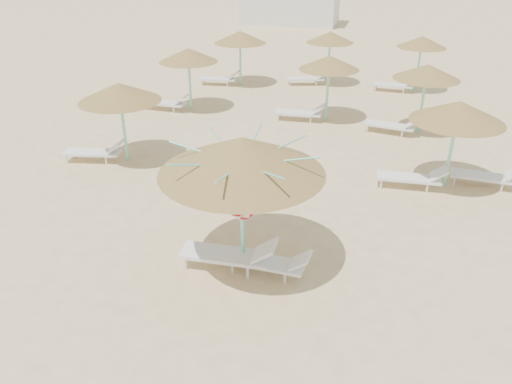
# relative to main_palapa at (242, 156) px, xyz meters

# --- Properties ---
(ground) EXTENTS (120.00, 120.00, 0.00)m
(ground) POSITION_rel_main_palapa_xyz_m (-0.25, 0.27, -2.80)
(ground) COLOR #E1C789
(ground) RESTS_ON ground
(main_palapa) EXTENTS (3.58, 3.58, 3.21)m
(main_palapa) POSITION_rel_main_palapa_xyz_m (0.00, 0.00, 0.00)
(main_palapa) COLOR #80DEC2
(main_palapa) RESTS_ON ground
(lounger_main_a) EXTENTS (2.26, 0.76, 0.81)m
(lounger_main_a) POSITION_rel_main_palapa_xyz_m (-0.23, -0.17, -2.41)
(lounger_main_a) COLOR white
(lounger_main_a) RESTS_ON ground
(lounger_main_b) EXTENTS (1.91, 0.66, 0.68)m
(lounger_main_b) POSITION_rel_main_palapa_xyz_m (0.72, -0.15, -2.47)
(lounger_main_b) COLOR white
(lounger_main_b) RESTS_ON ground
(palapa_field) EXTENTS (14.71, 14.09, 2.70)m
(palapa_field) POSITION_rel_main_palapa_xyz_m (-0.54, 10.77, -0.49)
(palapa_field) COLOR #80DEC2
(palapa_field) RESTS_ON ground
(service_hut) EXTENTS (8.40, 4.40, 3.25)m
(service_hut) POSITION_rel_main_palapa_xyz_m (-6.25, 35.27, -1.15)
(service_hut) COLOR silver
(service_hut) RESTS_ON ground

